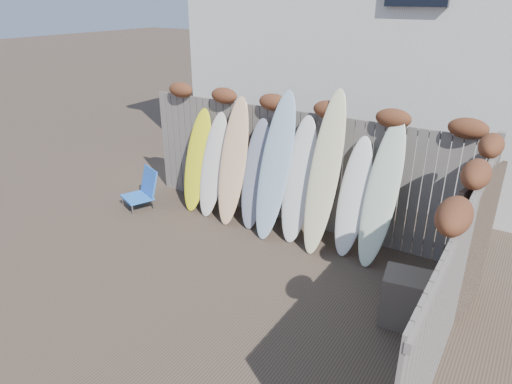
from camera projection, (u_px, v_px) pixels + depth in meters
The scene contains 16 objects.
ground at pixel (210, 287), 6.33m from camera, with size 80.00×80.00×0.00m, color #493A2D.
back_fence at pixel (297, 159), 7.68m from camera, with size 6.05×0.28×2.24m.
right_fence at pixel (456, 274), 4.59m from camera, with size 0.28×4.40×2.24m.
house at pixel (407, 21), 9.84m from camera, with size 8.50×5.50×6.33m.
beach_chair at pixel (143, 189), 8.64m from camera, with size 0.73×0.75×0.73m.
wooden_crate at pixel (406, 299), 5.54m from camera, with size 0.57×0.47×0.66m, color brown.
lattice_panel at pixel (469, 253), 5.30m from camera, with size 0.05×1.29×1.94m, color #2E231C.
surfboard_0 at pixel (197, 160), 8.40m from camera, with size 0.52×0.07×1.92m, color #FEF819.
surfboard_1 at pixel (213, 165), 8.18m from camera, with size 0.50×0.07×1.91m, color silver.
surfboard_2 at pixel (233, 162), 7.88m from camera, with size 0.49×0.07×2.24m, color #D9BA83.
surfboard_3 at pixel (256, 174), 7.75m from camera, with size 0.46×0.07×1.91m, color gray.
surfboard_4 at pixel (275, 166), 7.36m from camera, with size 0.54×0.07×2.46m, color #9FC0D6.
surfboard_5 at pixel (299, 180), 7.31m from camera, with size 0.50×0.07×2.08m, color silver.
surfboard_6 at pixel (324, 173), 6.94m from camera, with size 0.47×0.07×2.57m, color beige.
surfboard_7 at pixel (353, 197), 6.93m from camera, with size 0.46×0.07×1.88m, color white.
surfboard_8 at pixel (381, 194), 6.61m from camera, with size 0.48×0.07×2.24m, color silver.
Camera 1 is at (3.37, -4.11, 3.73)m, focal length 32.00 mm.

